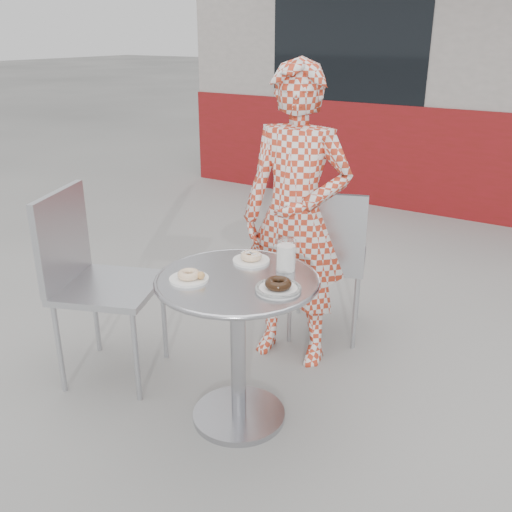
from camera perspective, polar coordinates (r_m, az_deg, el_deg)
The scene contains 9 objects.
ground at distance 2.69m, azimuth -1.05°, elevation -16.37°, with size 60.00×60.00×0.00m, color #9F9C97.
bistro_table at distance 2.44m, azimuth -1.85°, elevation -5.88°, with size 0.69×0.69×0.70m.
chair_far at distance 3.30m, azimuth 6.96°, elevation -3.25°, with size 0.54×0.54×0.89m.
chair_left at distance 2.96m, azimuth -14.36°, elevation -6.41°, with size 0.60×0.59×0.96m.
seated_person at distance 2.87m, azimuth 4.00°, elevation 3.69°, with size 0.56×0.37×1.54m, color #B6331C.
plate_far at distance 2.52m, azimuth -0.49°, elevation -0.21°, with size 0.16×0.16×0.04m.
plate_near at distance 2.35m, azimuth -6.66°, elevation -2.07°, with size 0.16×0.16×0.04m.
plate_checker at distance 2.25m, azimuth 2.24°, elevation -3.11°, with size 0.18×0.18×0.05m.
milk_cup at distance 2.42m, azimuth 3.02°, elevation -0.03°, with size 0.09×0.09×0.14m.
Camera 1 is at (1.18, -1.76, 1.66)m, focal length 40.00 mm.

